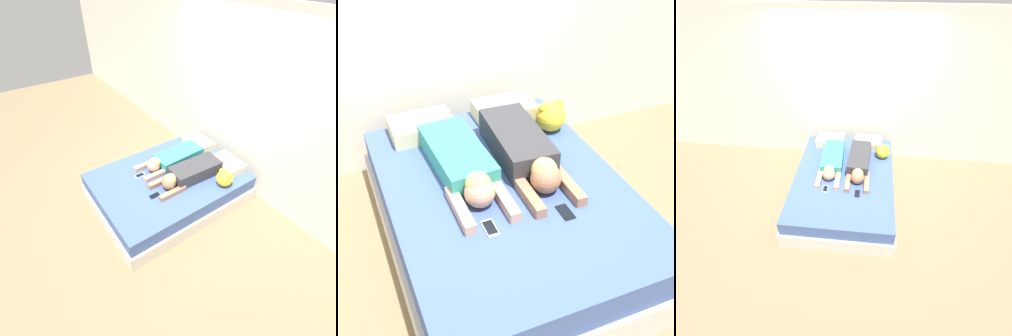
# 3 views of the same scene
# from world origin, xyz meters

# --- Properties ---
(ground_plane) EXTENTS (12.00, 12.00, 0.00)m
(ground_plane) POSITION_xyz_m (0.00, 0.00, 0.00)
(ground_plane) COLOR #7F6B4C
(wall_back) EXTENTS (12.00, 0.06, 2.60)m
(wall_back) POSITION_xyz_m (0.00, 1.22, 1.30)
(wall_back) COLOR silver
(wall_back) RESTS_ON ground_plane
(bed) EXTENTS (1.58, 2.14, 0.45)m
(bed) POSITION_xyz_m (0.00, 0.00, 0.22)
(bed) COLOR beige
(bed) RESTS_ON ground_plane
(pillow_head_left) EXTENTS (0.47, 0.33, 0.13)m
(pillow_head_left) POSITION_xyz_m (-0.34, 0.85, 0.51)
(pillow_head_left) COLOR beige
(pillow_head_left) RESTS_ON bed
(pillow_head_right) EXTENTS (0.47, 0.33, 0.13)m
(pillow_head_right) POSITION_xyz_m (0.34, 0.85, 0.51)
(pillow_head_right) COLOR beige
(pillow_head_right) RESTS_ON bed
(person_left) EXTENTS (0.36, 1.09, 0.22)m
(person_left) POSITION_xyz_m (-0.22, 0.23, 0.53)
(person_left) COLOR teal
(person_left) RESTS_ON bed
(person_right) EXTENTS (0.36, 1.08, 0.23)m
(person_right) POSITION_xyz_m (0.22, 0.21, 0.55)
(person_right) COLOR #333338
(person_right) RESTS_ON bed
(cell_phone_left) EXTENTS (0.07, 0.14, 0.01)m
(cell_phone_left) POSITION_xyz_m (-0.24, -0.33, 0.45)
(cell_phone_left) COLOR silver
(cell_phone_left) RESTS_ON bed
(cell_phone_right) EXTENTS (0.07, 0.14, 0.01)m
(cell_phone_right) POSITION_xyz_m (0.23, -0.38, 0.45)
(cell_phone_right) COLOR black
(cell_phone_right) RESTS_ON bed
(plush_toy) EXTENTS (0.23, 0.23, 0.24)m
(plush_toy) POSITION_xyz_m (0.59, 0.54, 0.57)
(plush_toy) COLOR yellow
(plush_toy) RESTS_ON bed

